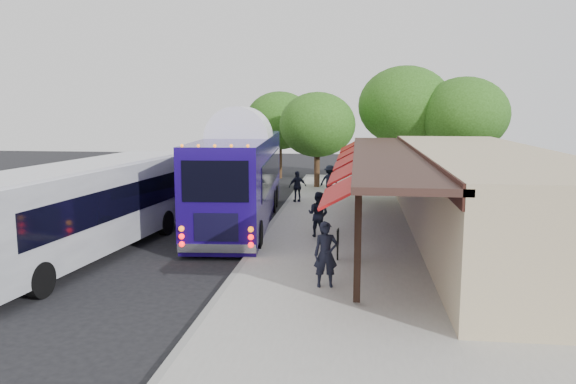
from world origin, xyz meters
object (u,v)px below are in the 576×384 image
at_px(ped_c, 298,187).
at_px(sign_board, 338,239).
at_px(coach_bus, 240,174).
at_px(city_bus, 87,206).
at_px(ped_d, 330,181).
at_px(ped_b, 318,214).
at_px(ped_a, 326,254).

bearing_deg(ped_c, sign_board, 78.74).
height_order(coach_bus, city_bus, coach_bus).
bearing_deg(ped_c, ped_d, -156.98).
height_order(ped_d, sign_board, ped_d).
xyz_separation_m(ped_b, ped_d, (-0.02, 9.80, 0.02)).
bearing_deg(city_bus, coach_bus, 62.60).
height_order(city_bus, ped_a, city_bus).
height_order(ped_c, ped_d, ped_d).
bearing_deg(coach_bus, ped_c, 63.75).
height_order(ped_b, sign_board, ped_b).
height_order(coach_bus, ped_c, coach_bus).
bearing_deg(ped_d, ped_c, 68.32).
height_order(ped_a, ped_b, ped_a).
xyz_separation_m(coach_bus, sign_board, (4.59, -6.31, -1.37)).
height_order(city_bus, ped_d, city_bus).
bearing_deg(coach_bus, ped_a, -68.96).
relative_size(coach_bus, ped_c, 7.92).
height_order(ped_b, ped_d, ped_d).
relative_size(city_bus, sign_board, 11.79).
bearing_deg(ped_c, coach_bus, 44.39).
bearing_deg(ped_b, sign_board, 125.01).
bearing_deg(ped_a, ped_c, 89.18).
bearing_deg(ped_b, coach_bus, -17.97).
bearing_deg(ped_b, ped_d, -69.43).
relative_size(coach_bus, ped_d, 7.22).
bearing_deg(ped_c, ped_b, 77.87).
bearing_deg(city_bus, ped_d, 65.25).
xyz_separation_m(city_bus, ped_d, (7.83, 13.14, -0.74)).
xyz_separation_m(coach_bus, ped_c, (2.05, 5.12, -1.25)).
bearing_deg(sign_board, city_bus, -177.23).
relative_size(city_bus, ped_a, 6.60).
distance_m(coach_bus, ped_c, 5.65).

